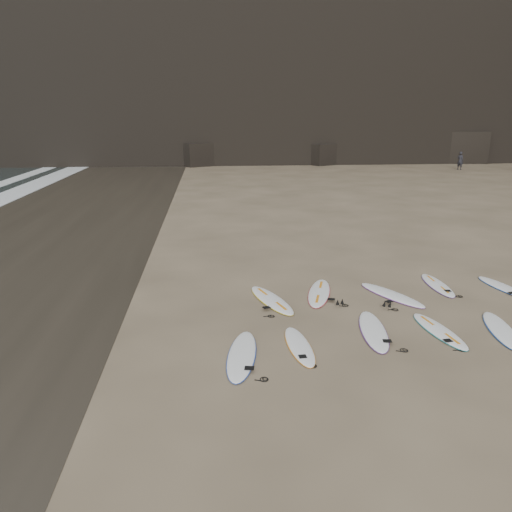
{
  "coord_description": "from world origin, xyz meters",
  "views": [
    {
      "loc": [
        -4.51,
        -11.72,
        5.55
      ],
      "look_at": [
        -3.19,
        2.4,
        1.5
      ],
      "focal_mm": 35.0,
      "sensor_mm": 36.0,
      "label": 1
    }
  ],
  "objects_px": {
    "surfboard_0": "(242,355)",
    "surfboard_9": "(503,287)",
    "surfboard_5": "(271,300)",
    "surfboard_1": "(299,346)",
    "surfboard_2": "(373,330)",
    "surfboard_3": "(439,330)",
    "surfboard_7": "(392,295)",
    "surfboard_6": "(319,293)",
    "surfboard_4": "(501,330)",
    "surfboard_8": "(437,285)",
    "person_a": "(460,161)"
  },
  "relations": [
    {
      "from": "surfboard_3",
      "to": "surfboard_4",
      "type": "height_order",
      "value": "surfboard_4"
    },
    {
      "from": "surfboard_0",
      "to": "surfboard_4",
      "type": "xyz_separation_m",
      "value": [
        6.94,
        0.78,
        -0.0
      ]
    },
    {
      "from": "surfboard_5",
      "to": "surfboard_8",
      "type": "height_order",
      "value": "surfboard_5"
    },
    {
      "from": "surfboard_5",
      "to": "surfboard_1",
      "type": "bearing_deg",
      "value": -102.8
    },
    {
      "from": "surfboard_8",
      "to": "surfboard_9",
      "type": "height_order",
      "value": "surfboard_8"
    },
    {
      "from": "surfboard_8",
      "to": "person_a",
      "type": "xyz_separation_m",
      "value": [
        18.27,
        34.7,
        0.88
      ]
    },
    {
      "from": "surfboard_5",
      "to": "surfboard_2",
      "type": "bearing_deg",
      "value": -64.16
    },
    {
      "from": "surfboard_6",
      "to": "surfboard_7",
      "type": "xyz_separation_m",
      "value": [
        2.24,
        -0.4,
        -0.0
      ]
    },
    {
      "from": "surfboard_3",
      "to": "surfboard_6",
      "type": "distance_m",
      "value": 4.04
    },
    {
      "from": "person_a",
      "to": "surfboard_5",
      "type": "bearing_deg",
      "value": 111.12
    },
    {
      "from": "surfboard_2",
      "to": "person_a",
      "type": "relative_size",
      "value": 1.44
    },
    {
      "from": "surfboard_4",
      "to": "surfboard_9",
      "type": "xyz_separation_m",
      "value": [
        1.98,
        3.24,
        -0.0
      ]
    },
    {
      "from": "surfboard_5",
      "to": "surfboard_6",
      "type": "bearing_deg",
      "value": -1.15
    },
    {
      "from": "surfboard_2",
      "to": "surfboard_3",
      "type": "relative_size",
      "value": 1.1
    },
    {
      "from": "surfboard_4",
      "to": "surfboard_5",
      "type": "height_order",
      "value": "surfboard_5"
    },
    {
      "from": "surfboard_5",
      "to": "person_a",
      "type": "height_order",
      "value": "person_a"
    },
    {
      "from": "surfboard_0",
      "to": "surfboard_1",
      "type": "bearing_deg",
      "value": 23.33
    },
    {
      "from": "surfboard_1",
      "to": "surfboard_6",
      "type": "height_order",
      "value": "surfboard_6"
    },
    {
      "from": "surfboard_0",
      "to": "person_a",
      "type": "xyz_separation_m",
      "value": [
        25.13,
        39.11,
        0.87
      ]
    },
    {
      "from": "surfboard_6",
      "to": "surfboard_0",
      "type": "bearing_deg",
      "value": -107.2
    },
    {
      "from": "surfboard_5",
      "to": "surfboard_9",
      "type": "relative_size",
      "value": 1.16
    },
    {
      "from": "surfboard_9",
      "to": "surfboard_3",
      "type": "bearing_deg",
      "value": -148.78
    },
    {
      "from": "surfboard_3",
      "to": "surfboard_9",
      "type": "relative_size",
      "value": 1.04
    },
    {
      "from": "surfboard_2",
      "to": "surfboard_7",
      "type": "xyz_separation_m",
      "value": [
        1.43,
        2.57,
        -0.0
      ]
    },
    {
      "from": "surfboard_3",
      "to": "surfboard_5",
      "type": "distance_m",
      "value": 4.91
    },
    {
      "from": "surfboard_6",
      "to": "person_a",
      "type": "distance_m",
      "value": 41.61
    },
    {
      "from": "surfboard_0",
      "to": "surfboard_3",
      "type": "height_order",
      "value": "surfboard_0"
    },
    {
      "from": "surfboard_0",
      "to": "surfboard_2",
      "type": "bearing_deg",
      "value": 26.01
    },
    {
      "from": "surfboard_3",
      "to": "surfboard_6",
      "type": "height_order",
      "value": "surfboard_6"
    },
    {
      "from": "surfboard_3",
      "to": "surfboard_6",
      "type": "relative_size",
      "value": 0.9
    },
    {
      "from": "surfboard_2",
      "to": "surfboard_7",
      "type": "bearing_deg",
      "value": 69.69
    },
    {
      "from": "surfboard_8",
      "to": "surfboard_9",
      "type": "relative_size",
      "value": 1.03
    },
    {
      "from": "person_a",
      "to": "surfboard_8",
      "type": "bearing_deg",
      "value": 117.34
    },
    {
      "from": "surfboard_1",
      "to": "surfboard_5",
      "type": "distance_m",
      "value": 3.2
    },
    {
      "from": "surfboard_0",
      "to": "surfboard_4",
      "type": "relative_size",
      "value": 1.05
    },
    {
      "from": "surfboard_0",
      "to": "surfboard_2",
      "type": "distance_m",
      "value": 3.71
    },
    {
      "from": "surfboard_3",
      "to": "surfboard_9",
      "type": "distance_m",
      "value": 4.79
    },
    {
      "from": "surfboard_5",
      "to": "surfboard_8",
      "type": "bearing_deg",
      "value": -9.57
    },
    {
      "from": "surfboard_4",
      "to": "person_a",
      "type": "distance_m",
      "value": 42.43
    },
    {
      "from": "surfboard_9",
      "to": "person_a",
      "type": "bearing_deg",
      "value": 55.9
    },
    {
      "from": "surfboard_4",
      "to": "person_a",
      "type": "bearing_deg",
      "value": 78.26
    },
    {
      "from": "surfboard_3",
      "to": "surfboard_6",
      "type": "xyz_separation_m",
      "value": [
        -2.54,
        3.14,
        0.0
      ]
    },
    {
      "from": "surfboard_7",
      "to": "person_a",
      "type": "xyz_separation_m",
      "value": [
        20.14,
        35.47,
        0.87
      ]
    },
    {
      "from": "surfboard_0",
      "to": "surfboard_9",
      "type": "bearing_deg",
      "value": 33.62
    },
    {
      "from": "surfboard_1",
      "to": "surfboard_8",
      "type": "xyz_separation_m",
      "value": [
        5.4,
        4.05,
        0.0
      ]
    },
    {
      "from": "surfboard_2",
      "to": "surfboard_9",
      "type": "height_order",
      "value": "surfboard_2"
    },
    {
      "from": "surfboard_2",
      "to": "surfboard_4",
      "type": "xyz_separation_m",
      "value": [
        3.39,
        -0.28,
        -0.0
      ]
    },
    {
      "from": "surfboard_3",
      "to": "person_a",
      "type": "relative_size",
      "value": 1.31
    },
    {
      "from": "surfboard_9",
      "to": "person_a",
      "type": "distance_m",
      "value": 38.66
    },
    {
      "from": "surfboard_1",
      "to": "person_a",
      "type": "height_order",
      "value": "person_a"
    }
  ]
}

